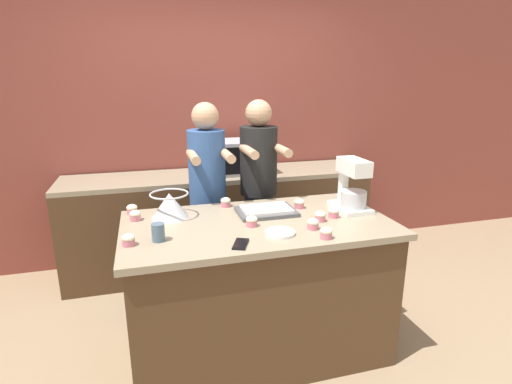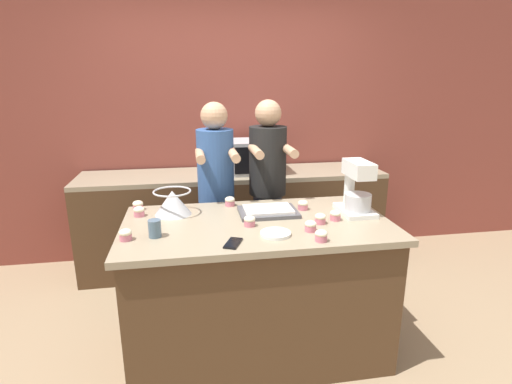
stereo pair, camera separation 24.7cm
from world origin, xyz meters
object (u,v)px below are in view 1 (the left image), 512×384
(cupcake_1, at_px, (132,209))
(cell_phone, at_px, (241,244))
(baking_tray, at_px, (266,211))
(small_plate, at_px, (280,233))
(cupcake_3, at_px, (313,224))
(cupcake_6, at_px, (348,196))
(cupcake_7, at_px, (326,233))
(cupcake_5, at_px, (226,202))
(cupcake_4, at_px, (320,216))
(mixing_bowl, at_px, (170,204))
(cupcake_9, at_px, (299,203))
(person_right, at_px, (259,195))
(cupcake_0, at_px, (128,240))
(cupcake_8, at_px, (135,215))
(person_left, at_px, (208,200))
(drinking_glass, at_px, (158,232))
(cupcake_10, at_px, (334,212))
(microwave_oven, at_px, (241,156))
(cupcake_2, at_px, (252,221))
(stand_mixer, at_px, (352,188))

(cupcake_1, bearing_deg, cell_phone, -50.25)
(baking_tray, bearing_deg, small_plate, -94.87)
(cell_phone, relative_size, cupcake_3, 2.30)
(cupcake_6, bearing_deg, cupcake_7, -126.79)
(cupcake_3, bearing_deg, cupcake_5, 126.28)
(small_plate, distance_m, cupcake_4, 0.34)
(mixing_bowl, relative_size, cupcake_9, 3.54)
(person_right, xyz_separation_m, cupcake_0, (-0.97, -0.86, 0.08))
(cupcake_0, relative_size, cupcake_8, 1.00)
(cupcake_7, bearing_deg, person_left, 115.00)
(person_right, xyz_separation_m, small_plate, (-0.14, -0.93, 0.05))
(mixing_bowl, relative_size, drinking_glass, 2.46)
(drinking_glass, distance_m, cupcake_10, 1.10)
(baking_tray, distance_m, cupcake_10, 0.44)
(microwave_oven, distance_m, cupcake_3, 1.51)
(cupcake_8, bearing_deg, cupcake_7, -29.93)
(baking_tray, xyz_separation_m, cupcake_10, (0.39, -0.19, 0.01))
(microwave_oven, height_order, cupcake_2, microwave_oven)
(cupcake_10, bearing_deg, person_left, 132.49)
(stand_mixer, bearing_deg, small_plate, -154.46)
(cupcake_0, xyz_separation_m, cupcake_9, (1.11, 0.35, 0.00))
(cupcake_0, bearing_deg, stand_mixer, 8.72)
(baking_tray, height_order, small_plate, baking_tray)
(person_left, distance_m, cupcake_1, 0.65)
(cupcake_3, distance_m, cupcake_9, 0.40)
(cell_phone, relative_size, cupcake_7, 2.30)
(baking_tray, distance_m, microwave_oven, 1.17)
(small_plate, xyz_separation_m, cupcake_4, (0.31, 0.14, 0.02))
(small_plate, distance_m, cupcake_3, 0.22)
(drinking_glass, distance_m, cupcake_8, 0.40)
(cupcake_9, bearing_deg, cupcake_10, -59.07)
(cupcake_4, bearing_deg, cupcake_0, -176.55)
(person_right, bearing_deg, cupcake_4, -77.98)
(person_right, bearing_deg, cupcake_6, -38.49)
(microwave_oven, relative_size, cupcake_6, 7.11)
(small_plate, bearing_deg, person_left, 105.99)
(small_plate, xyz_separation_m, cupcake_7, (0.23, -0.13, 0.02))
(cupcake_5, distance_m, cupcake_8, 0.61)
(person_right, xyz_separation_m, cupcake_7, (0.09, -1.06, 0.08))
(cupcake_2, bearing_deg, microwave_oven, 79.10)
(mixing_bowl, xyz_separation_m, microwave_oven, (0.72, 1.06, 0.08))
(cupcake_5, distance_m, cupcake_7, 0.83)
(person_right, distance_m, microwave_oven, 0.63)
(person_right, distance_m, baking_tray, 0.58)
(cupcake_4, bearing_deg, cupcake_5, 138.62)
(microwave_oven, relative_size, cupcake_9, 7.11)
(person_left, relative_size, cupcake_4, 23.02)
(cupcake_1, bearing_deg, baking_tray, -14.98)
(cell_phone, distance_m, cupcake_4, 0.61)
(mixing_bowl, xyz_separation_m, cupcake_10, (1.01, -0.29, -0.05))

